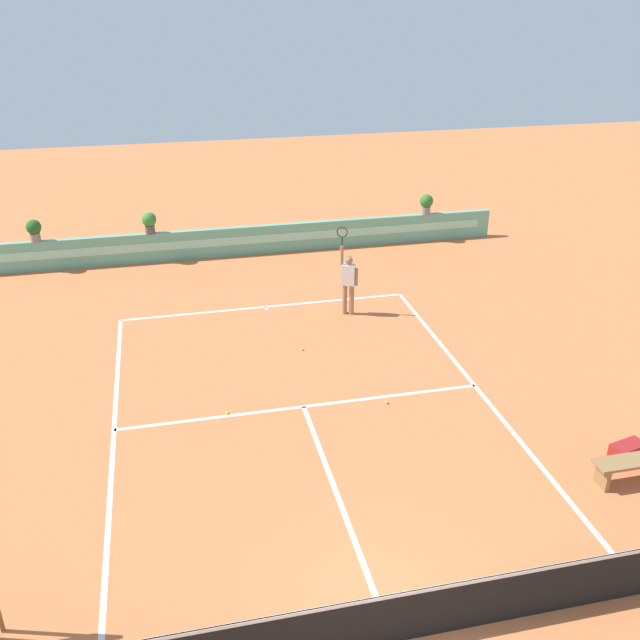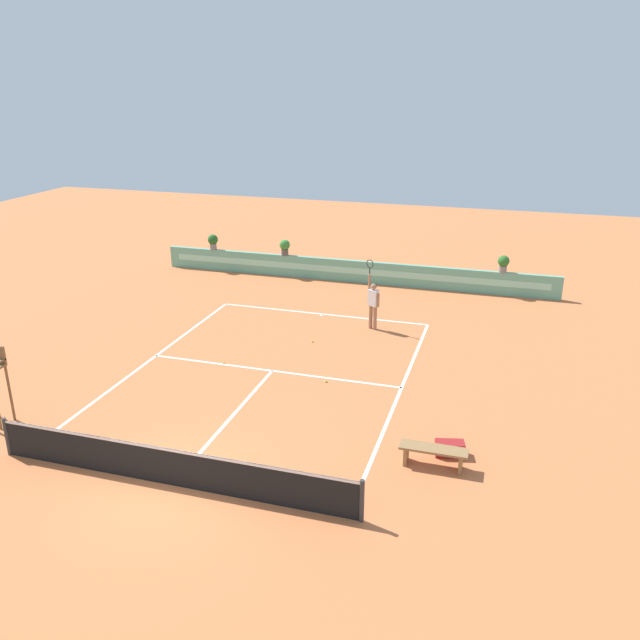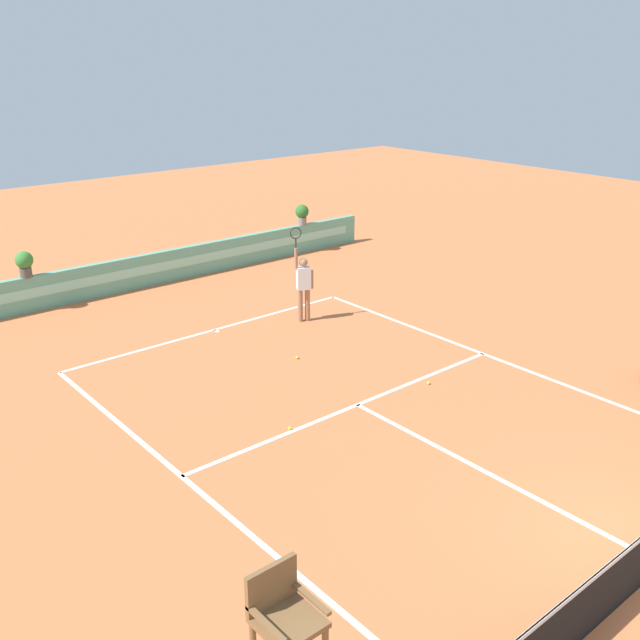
% 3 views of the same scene
% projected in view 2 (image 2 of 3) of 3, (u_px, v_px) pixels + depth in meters
% --- Properties ---
extents(ground_plane, '(60.00, 60.00, 0.00)m').
position_uv_depth(ground_plane, '(268.00, 376.00, 20.10)').
color(ground_plane, '#C66B3D').
extents(court_lines, '(8.32, 11.94, 0.01)m').
position_uv_depth(court_lines, '(276.00, 367.00, 20.74)').
color(court_lines, white).
rests_on(court_lines, ground).
extents(net, '(8.92, 0.10, 1.00)m').
position_uv_depth(net, '(170.00, 466.00, 14.54)').
color(net, '#333333').
rests_on(net, ground).
extents(back_wall_barrier, '(18.00, 0.21, 1.00)m').
position_uv_depth(back_wall_barrier, '(351.00, 271.00, 29.24)').
color(back_wall_barrier, '#60A88E').
rests_on(back_wall_barrier, ground).
extents(bench_courtside, '(1.60, 0.44, 0.51)m').
position_uv_depth(bench_courtside, '(433.00, 453.00, 15.29)').
color(bench_courtside, olive).
rests_on(bench_courtside, ground).
extents(gear_bag, '(0.76, 0.51, 0.36)m').
position_uv_depth(gear_bag, '(450.00, 448.00, 15.83)').
color(gear_bag, maroon).
rests_on(gear_bag, ground).
extents(tennis_player, '(0.57, 0.35, 2.58)m').
position_uv_depth(tennis_player, '(373.00, 302.00, 23.54)').
color(tennis_player, '#9E7051').
rests_on(tennis_player, ground).
extents(tennis_ball_near_baseline, '(0.07, 0.07, 0.07)m').
position_uv_depth(tennis_ball_near_baseline, '(224.00, 362.00, 20.98)').
color(tennis_ball_near_baseline, '#CCE033').
rests_on(tennis_ball_near_baseline, ground).
extents(tennis_ball_mid_court, '(0.07, 0.07, 0.07)m').
position_uv_depth(tennis_ball_mid_court, '(326.00, 381.00, 19.68)').
color(tennis_ball_mid_court, '#CCE033').
rests_on(tennis_ball_mid_court, ground).
extents(tennis_ball_by_sideline, '(0.07, 0.07, 0.07)m').
position_uv_depth(tennis_ball_by_sideline, '(313.00, 341.00, 22.68)').
color(tennis_ball_by_sideline, '#CCE033').
rests_on(tennis_ball_by_sideline, ground).
extents(potted_plant_far_left, '(0.48, 0.48, 0.72)m').
position_uv_depth(potted_plant_far_left, '(213.00, 241.00, 30.76)').
color(potted_plant_far_left, gray).
rests_on(potted_plant_far_left, back_wall_barrier).
extents(potted_plant_left, '(0.48, 0.48, 0.72)m').
position_uv_depth(potted_plant_left, '(285.00, 246.00, 29.78)').
color(potted_plant_left, '#514C47').
rests_on(potted_plant_left, back_wall_barrier).
extents(potted_plant_far_right, '(0.48, 0.48, 0.72)m').
position_uv_depth(potted_plant_far_right, '(503.00, 263.00, 27.15)').
color(potted_plant_far_right, gray).
rests_on(potted_plant_far_right, back_wall_barrier).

